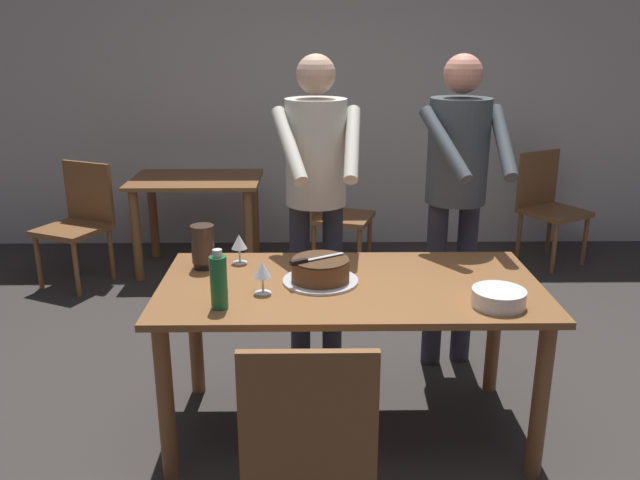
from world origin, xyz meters
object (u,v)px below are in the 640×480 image
at_px(water_bottle, 219,281).
at_px(chair_near_side, 309,441).
at_px(wine_glass_far, 262,271).
at_px(background_table, 197,198).
at_px(cake_knife, 306,260).
at_px(main_dining_table, 350,305).
at_px(background_chair_1, 79,219).
at_px(cake_on_platter, 320,271).
at_px(wine_glass_near, 239,243).
at_px(background_chair_2, 548,203).
at_px(person_standing_beside, 457,179).
at_px(plate_stack, 499,298).
at_px(person_cutting_cake, 316,181).
at_px(background_chair_0, 333,209).
at_px(hurricane_lamp, 203,246).

height_order(water_bottle, chair_near_side, water_bottle).
bearing_deg(wine_glass_far, background_table, 106.25).
bearing_deg(wine_glass_far, cake_knife, 26.08).
distance_m(main_dining_table, background_chair_1, 2.76).
xyz_separation_m(main_dining_table, chair_near_side, (-0.18, -0.80, -0.15)).
distance_m(cake_on_platter, wine_glass_near, 0.47).
distance_m(main_dining_table, chair_near_side, 0.84).
height_order(cake_on_platter, cake_knife, cake_knife).
relative_size(cake_knife, background_chair_2, 0.27).
height_order(person_standing_beside, background_chair_2, person_standing_beside).
relative_size(plate_stack, person_standing_beside, 0.13).
bearing_deg(plate_stack, background_chair_1, 138.20).
bearing_deg(person_cutting_cake, chair_near_side, -91.49).
distance_m(cake_knife, water_bottle, 0.43).
relative_size(main_dining_table, wine_glass_far, 11.80).
xyz_separation_m(wine_glass_near, background_chair_2, (2.28, 2.14, -0.36)).
bearing_deg(water_bottle, main_dining_table, 25.66).
xyz_separation_m(background_chair_1, background_chair_2, (3.68, 0.43, 0.00)).
bearing_deg(water_bottle, background_chair_0, 77.73).
bearing_deg(background_chair_2, background_chair_0, -174.08).
bearing_deg(background_table, background_chair_2, 2.93).
bearing_deg(cake_knife, background_chair_0, 85.12).
height_order(plate_stack, chair_near_side, chair_near_side).
bearing_deg(hurricane_lamp, plate_stack, -20.11).
distance_m(chair_near_side, background_chair_1, 3.28).
relative_size(cake_on_platter, person_cutting_cake, 0.20).
xyz_separation_m(main_dining_table, cake_on_platter, (-0.13, 0.02, 0.16)).
xyz_separation_m(cake_on_platter, wine_glass_near, (-0.39, 0.26, 0.05)).
xyz_separation_m(cake_knife, wine_glass_far, (-0.19, -0.09, -0.01)).
xyz_separation_m(background_table, background_chair_2, (2.84, 0.15, -0.09)).
relative_size(cake_on_platter, water_bottle, 1.36).
distance_m(cake_knife, background_chair_0, 2.29).
height_order(main_dining_table, wine_glass_near, wine_glass_near).
xyz_separation_m(water_bottle, person_standing_beside, (1.15, 0.93, 0.21)).
distance_m(cake_knife, wine_glass_near, 0.44).
bearing_deg(background_chair_0, main_dining_table, -89.94).
bearing_deg(background_chair_0, background_chair_1, -172.56).
height_order(main_dining_table, plate_stack, plate_stack).
bearing_deg(cake_knife, hurricane_lamp, 154.86).
relative_size(main_dining_table, cake_knife, 6.97).
bearing_deg(plate_stack, background_chair_0, 103.42).
xyz_separation_m(cake_on_platter, background_chair_0, (0.13, 2.22, -0.31)).
height_order(wine_glass_near, background_chair_0, background_chair_0).
distance_m(cake_knife, background_chair_2, 3.15).
xyz_separation_m(plate_stack, hurricane_lamp, (-1.28, 0.47, 0.07)).
relative_size(cake_knife, background_table, 0.24).
distance_m(wine_glass_far, water_bottle, 0.22).
relative_size(background_chair_0, background_chair_2, 1.00).
height_order(cake_on_platter, hurricane_lamp, hurricane_lamp).
distance_m(background_chair_0, background_chair_2, 1.78).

